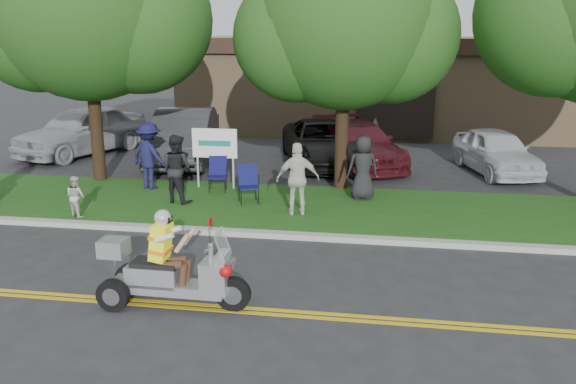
# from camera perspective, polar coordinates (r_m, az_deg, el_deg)

# --- Properties ---
(ground) EXTENTS (120.00, 120.00, 0.00)m
(ground) POSITION_cam_1_polar(r_m,az_deg,el_deg) (10.30, -1.04, -9.98)
(ground) COLOR #28282B
(ground) RESTS_ON ground
(centerline_near) EXTENTS (60.00, 0.10, 0.01)m
(centerline_near) POSITION_cam_1_polar(r_m,az_deg,el_deg) (9.78, -1.65, -11.37)
(centerline_near) COLOR gold
(centerline_near) RESTS_ON ground
(centerline_far) EXTENTS (60.00, 0.10, 0.01)m
(centerline_far) POSITION_cam_1_polar(r_m,az_deg,el_deg) (9.92, -1.47, -10.96)
(centerline_far) COLOR gold
(centerline_far) RESTS_ON ground
(curb) EXTENTS (60.00, 0.25, 0.12)m
(curb) POSITION_cam_1_polar(r_m,az_deg,el_deg) (13.07, 1.33, -4.15)
(curb) COLOR #A8A89E
(curb) RESTS_ON ground
(grass_verge) EXTENTS (60.00, 4.00, 0.10)m
(grass_verge) POSITION_cam_1_polar(r_m,az_deg,el_deg) (15.11, 2.45, -1.52)
(grass_verge) COLOR #234813
(grass_verge) RESTS_ON ground
(commercial_building) EXTENTS (18.00, 8.20, 4.00)m
(commercial_building) POSITION_cam_1_polar(r_m,az_deg,el_deg) (28.26, 9.97, 10.05)
(commercial_building) COLOR #9E7F5B
(commercial_building) RESTS_ON ground
(tree_left) EXTENTS (6.62, 5.40, 7.78)m
(tree_left) POSITION_cam_1_polar(r_m,az_deg,el_deg) (18.14, -18.10, 15.89)
(tree_left) COLOR #332114
(tree_left) RESTS_ON ground
(tree_mid) EXTENTS (5.88, 4.80, 7.05)m
(tree_mid) POSITION_cam_1_polar(r_m,az_deg,el_deg) (16.45, 5.48, 15.24)
(tree_mid) COLOR #332114
(tree_mid) RESTS_ON ground
(business_sign) EXTENTS (1.25, 0.06, 1.75)m
(business_sign) POSITION_cam_1_polar(r_m,az_deg,el_deg) (16.72, -6.87, 4.25)
(business_sign) COLOR silver
(business_sign) RESTS_ON ground
(trike_scooter) EXTENTS (2.47, 0.83, 1.62)m
(trike_scooter) POSITION_cam_1_polar(r_m,az_deg,el_deg) (10.04, -11.19, -7.42)
(trike_scooter) COLOR black
(trike_scooter) RESTS_ON ground
(lawn_chair_a) EXTENTS (0.57, 0.58, 0.93)m
(lawn_chair_a) POSITION_cam_1_polar(r_m,az_deg,el_deg) (16.56, -6.59, 1.92)
(lawn_chair_a) COLOR black
(lawn_chair_a) RESTS_ON grass_verge
(lawn_chair_b) EXTENTS (0.65, 0.67, 0.95)m
(lawn_chair_b) POSITION_cam_1_polar(r_m,az_deg,el_deg) (15.38, -3.78, 1.02)
(lawn_chair_b) COLOR black
(lawn_chair_b) RESTS_ON grass_verge
(spectator_adult_mid) EXTENTS (1.01, 0.90, 1.72)m
(spectator_adult_mid) POSITION_cam_1_polar(r_m,az_deg,el_deg) (15.51, -10.38, 2.17)
(spectator_adult_mid) COLOR black
(spectator_adult_mid) RESTS_ON grass_verge
(spectator_adult_right) EXTENTS (1.07, 0.63, 1.72)m
(spectator_adult_right) POSITION_cam_1_polar(r_m,az_deg,el_deg) (14.23, 0.93, 1.24)
(spectator_adult_right) COLOR silver
(spectator_adult_right) RESTS_ON grass_verge
(spectator_chair_a) EXTENTS (1.35, 1.08, 1.83)m
(spectator_chair_a) POSITION_cam_1_polar(r_m,az_deg,el_deg) (17.00, -12.85, 3.33)
(spectator_chair_a) COLOR #16163F
(spectator_chair_a) RESTS_ON grass_verge
(spectator_chair_b) EXTENTS (0.93, 0.75, 1.65)m
(spectator_chair_b) POSITION_cam_1_polar(r_m,az_deg,el_deg) (15.66, 7.01, 2.29)
(spectator_chair_b) COLOR black
(spectator_chair_b) RESTS_ON grass_verge
(child_right) EXTENTS (0.58, 0.53, 0.97)m
(child_right) POSITION_cam_1_polar(r_m,az_deg,el_deg) (14.97, -19.24, -0.38)
(child_right) COLOR beige
(child_right) RESTS_ON grass_verge
(parked_car_far_left) EXTENTS (3.69, 5.47, 1.73)m
(parked_car_far_left) POSITION_cam_1_polar(r_m,az_deg,el_deg) (22.95, -18.74, 5.49)
(parked_car_far_left) COLOR #9DA0A4
(parked_car_far_left) RESTS_ON ground
(parked_car_left) EXTENTS (2.75, 5.57, 1.76)m
(parked_car_left) POSITION_cam_1_polar(r_m,az_deg,el_deg) (20.72, -9.73, 5.16)
(parked_car_left) COLOR #313134
(parked_car_left) RESTS_ON ground
(parked_car_mid) EXTENTS (3.58, 5.63, 1.45)m
(parked_car_mid) POSITION_cam_1_polar(r_m,az_deg,el_deg) (20.13, 3.35, 4.61)
(parked_car_mid) COLOR black
(parked_car_mid) RESTS_ON ground
(parked_car_right) EXTENTS (3.80, 5.25, 1.41)m
(parked_car_right) POSITION_cam_1_polar(r_m,az_deg,el_deg) (20.11, 6.57, 4.48)
(parked_car_right) COLOR #4A1119
(parked_car_right) RESTS_ON ground
(parked_car_far_right) EXTENTS (2.60, 4.33, 1.38)m
(parked_car_far_right) POSITION_cam_1_polar(r_m,az_deg,el_deg) (19.95, 18.89, 3.63)
(parked_car_far_right) COLOR silver
(parked_car_far_right) RESTS_ON ground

